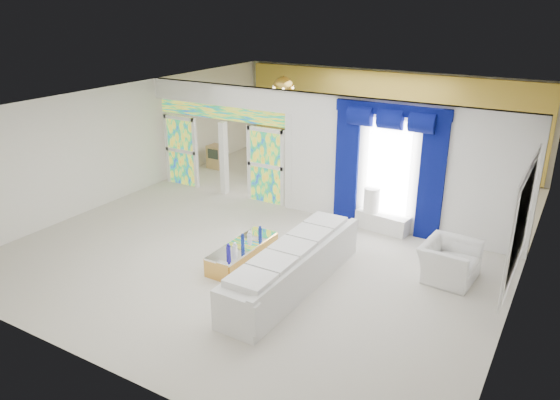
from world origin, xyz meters
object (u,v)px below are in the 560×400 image
Objects in this scene: coffee_table at (243,254)px; grand_piano at (298,154)px; console_table at (382,222)px; white_sofa at (294,269)px; armchair at (449,261)px.

grand_piano is (-2.04, 6.04, 0.33)m from coffee_table.
console_table reaches higher than coffee_table.
white_sofa is 3.09× the size of console_table.
console_table is 2.42m from armchair.
white_sofa is at bearing -78.54° from grand_piano.
armchair is 7.38m from grand_piano.
grand_piano reaches higher than console_table.
white_sofa reaches higher than coffee_table.
grand_piano reaches higher than white_sofa.
grand_piano is (-5.80, 4.55, 0.16)m from armchair.
grand_piano is at bearing 108.63° from coffee_table.
armchair is (2.42, 1.79, -0.01)m from white_sofa.
coffee_table is 0.85× the size of grand_piano.
coffee_table is 1.42× the size of console_table.
white_sofa is at bearing 131.03° from armchair.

